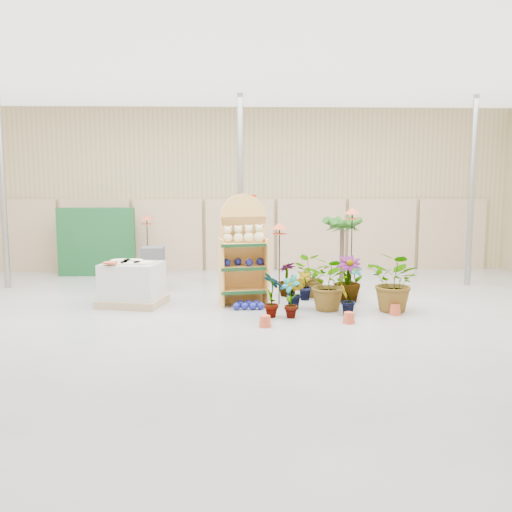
{
  "coord_description": "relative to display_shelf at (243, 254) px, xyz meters",
  "views": [
    {
      "loc": [
        -0.09,
        -9.93,
        2.54
      ],
      "look_at": [
        0.3,
        1.5,
        1.0
      ],
      "focal_mm": 40.0,
      "sensor_mm": 36.0,
      "label": 1
    }
  ],
  "objects": [
    {
      "name": "potted_plant_2",
      "position": [
        1.68,
        -0.66,
        -0.5
      ],
      "size": [
        1.26,
        1.25,
        1.06
      ],
      "primitive_type": "imported",
      "rotation": [
        0.0,
        0.0,
        5.54
      ],
      "color": "#1D5114",
      "rests_on": "ground"
    },
    {
      "name": "potted_plant_5",
      "position": [
        1.29,
        0.35,
        -0.72
      ],
      "size": [
        0.39,
        0.42,
        0.61
      ],
      "primitive_type": "imported",
      "rotation": [
        0.0,
        0.0,
        2.02
      ],
      "color": "#1D5114",
      "rests_on": "ground"
    },
    {
      "name": "potted_plant_11",
      "position": [
        0.97,
        0.77,
        -0.65
      ],
      "size": [
        0.59,
        0.59,
        0.76
      ],
      "primitive_type": "imported",
      "rotation": [
        0.0,
        0.0,
        3.75
      ],
      "color": "#1D5114",
      "rests_on": "ground"
    },
    {
      "name": "gazing_balls_shelf",
      "position": [
        -0.0,
        -0.13,
        -0.14
      ],
      "size": [
        0.83,
        0.28,
        0.16
      ],
      "color": "navy",
      "rests_on": "display_shelf"
    },
    {
      "name": "gazing_balls_floor",
      "position": [
        0.09,
        -0.48,
        -0.95
      ],
      "size": [
        0.63,
        0.39,
        0.15
      ],
      "color": "navy",
      "rests_on": "ground"
    },
    {
      "name": "trellis_stock",
      "position": [
        -3.85,
        3.63,
        -0.13
      ],
      "size": [
        2.0,
        0.3,
        1.8
      ],
      "primitive_type": "cube",
      "color": "#134720",
      "rests_on": "ground"
    },
    {
      "name": "potted_plant_0",
      "position": [
        0.51,
        -1.19,
        -0.6
      ],
      "size": [
        0.49,
        0.55,
        0.86
      ],
      "primitive_type": "imported",
      "rotation": [
        0.0,
        0.0,
        2.11
      ],
      "color": "#1D5114",
      "rests_on": "ground"
    },
    {
      "name": "potted_plant_9",
      "position": [
        1.93,
        -1.1,
        -0.73
      ],
      "size": [
        0.42,
        0.42,
        0.59
      ],
      "primitive_type": "imported",
      "rotation": [
        0.0,
        0.0,
        3.88
      ],
      "color": "#1D5114",
      "rests_on": "ground"
    },
    {
      "name": "charcoal_planters",
      "position": [
        -2.06,
        1.53,
        -0.53
      ],
      "size": [
        0.5,
        0.5,
        1.0
      ],
      "color": "#39393E",
      "rests_on": "ground"
    },
    {
      "name": "pallet_stack",
      "position": [
        -2.26,
        -0.07,
        -0.59
      ],
      "size": [
        1.42,
        1.26,
        0.91
      ],
      "rotation": [
        0.0,
        0.0,
        -0.22
      ],
      "color": "tan",
      "rests_on": "ground"
    },
    {
      "name": "potted_plant_6",
      "position": [
        1.46,
        0.67,
        -0.59
      ],
      "size": [
        1.02,
        0.97,
        0.88
      ],
      "primitive_type": "imported",
      "rotation": [
        0.0,
        0.0,
        2.67
      ],
      "color": "#1D5114",
      "rests_on": "ground"
    },
    {
      "name": "bird_table_front",
      "position": [
        0.73,
        -0.04,
        0.53
      ],
      "size": [
        0.34,
        0.34,
        1.69
      ],
      "color": "black",
      "rests_on": "ground"
    },
    {
      "name": "potted_plant_8",
      "position": [
        0.85,
        -1.23,
        -0.63
      ],
      "size": [
        0.49,
        0.51,
        0.8
      ],
      "primitive_type": "imported",
      "rotation": [
        0.0,
        0.0,
        5.4
      ],
      "color": "#1D5114",
      "rests_on": "ground"
    },
    {
      "name": "teddy_bears",
      "position": [
        0.03,
        -0.11,
        0.4
      ],
      "size": [
        0.83,
        0.22,
        0.36
      ],
      "color": "beige",
      "rests_on": "display_shelf"
    },
    {
      "name": "potted_plant_3",
      "position": [
        2.16,
        0.1,
        -0.55
      ],
      "size": [
        0.6,
        0.6,
        0.97
      ],
      "primitive_type": "imported",
      "rotation": [
        0.0,
        0.0,
        6.16
      ],
      "color": "#1D5114",
      "rests_on": "ground"
    },
    {
      "name": "potted_plant_1",
      "position": [
        1.01,
        -0.55,
        -0.71
      ],
      "size": [
        0.45,
        0.42,
        0.65
      ],
      "primitive_type": "imported",
      "rotation": [
        0.0,
        0.0,
        5.8
      ],
      "color": "#1D5114",
      "rests_on": "ground"
    },
    {
      "name": "bird_table_right",
      "position": [
        2.28,
        0.32,
        0.79
      ],
      "size": [
        0.34,
        0.34,
        1.96
      ],
      "color": "black",
      "rests_on": "ground"
    },
    {
      "name": "display_shelf",
      "position": [
        0.0,
        0.0,
        0.0
      ],
      "size": [
        1.03,
        0.75,
        2.25
      ],
      "rotation": [
        0.0,
        0.0,
        0.17
      ],
      "color": "#D69F4F",
      "rests_on": "ground"
    },
    {
      "name": "palm",
      "position": [
        2.28,
        1.43,
        0.5
      ],
      "size": [
        0.7,
        0.7,
        1.79
      ],
      "color": "#49372B",
      "rests_on": "ground"
    },
    {
      "name": "room",
      "position": [
        -0.05,
        -0.66,
        1.18
      ],
      "size": [
        15.2,
        12.1,
        4.7
      ],
      "color": "gray",
      "rests_on": "ground"
    },
    {
      "name": "bird_table_back",
      "position": [
        -2.38,
        2.82,
        0.52
      ],
      "size": [
        0.34,
        0.34,
        1.67
      ],
      "color": "black",
      "rests_on": "ground"
    },
    {
      "name": "potted_plant_4",
      "position": [
        2.47,
        0.82,
        -0.67
      ],
      "size": [
        0.44,
        0.36,
        0.72
      ],
      "primitive_type": "imported",
      "rotation": [
        0.0,
        0.0,
        0.3
      ],
      "color": "#1D5114",
      "rests_on": "ground"
    },
    {
      "name": "offer_sign",
      "position": [
        0.05,
        1.4,
        0.54
      ],
      "size": [
        0.5,
        0.08,
        2.2
      ],
      "color": "gray",
      "rests_on": "ground"
    },
    {
      "name": "potted_plant_10",
      "position": [
        2.93,
        -0.8,
        -0.45
      ],
      "size": [
        1.37,
        1.39,
        1.16
      ],
      "primitive_type": "imported",
      "rotation": [
        0.0,
        0.0,
        5.42
      ],
      "color": "#1D5114",
      "rests_on": "ground"
    }
  ]
}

